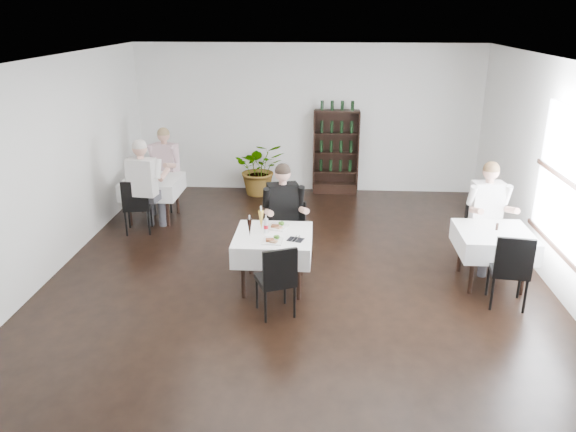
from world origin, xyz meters
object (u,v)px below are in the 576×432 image
at_px(wine_shelf, 336,153).
at_px(diner_main, 284,209).
at_px(potted_tree, 260,168).
at_px(main_table, 273,244).

xyz_separation_m(wine_shelf, diner_main, (-0.80, -3.70, 0.06)).
bearing_deg(potted_tree, wine_shelf, 7.88).
relative_size(wine_shelf, main_table, 1.70).
xyz_separation_m(wine_shelf, main_table, (-0.90, -4.31, -0.23)).
bearing_deg(main_table, diner_main, 80.67).
relative_size(main_table, potted_tree, 0.93).
height_order(main_table, diner_main, diner_main).
bearing_deg(diner_main, wine_shelf, 77.82).
height_order(potted_tree, diner_main, diner_main).
relative_size(wine_shelf, potted_tree, 1.59).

